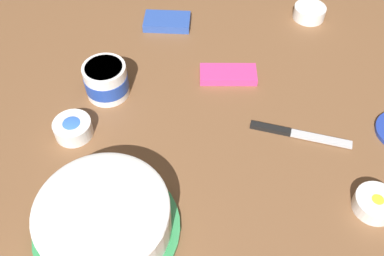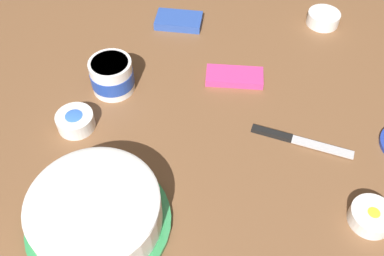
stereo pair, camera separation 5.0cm
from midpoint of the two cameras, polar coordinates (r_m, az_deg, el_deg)
ground_plane at (r=1.09m, az=3.43°, el=3.91°), size 1.54×1.54×0.00m
frosted_cake at (r=0.86m, az=-13.20°, el=-11.67°), size 0.29×0.29×0.10m
frosting_tub at (r=1.10m, az=-12.57°, el=6.19°), size 0.11×0.11×0.09m
spreading_knife at (r=1.03m, az=11.60°, el=-0.65°), size 0.22×0.12×0.01m
sprinkle_bowl_green at (r=1.37m, az=14.22°, el=14.63°), size 0.09×0.09×0.04m
sprinkle_bowl_yellow at (r=0.96m, az=21.71°, el=-9.26°), size 0.09×0.09×0.03m
sprinkle_bowl_blue at (r=1.04m, az=-16.81°, el=0.01°), size 0.09×0.09×0.04m
candy_box_lower at (r=1.14m, az=3.54°, el=7.05°), size 0.16×0.09×0.02m
candy_box_upper at (r=1.31m, az=-4.44°, el=13.81°), size 0.15×0.11×0.02m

